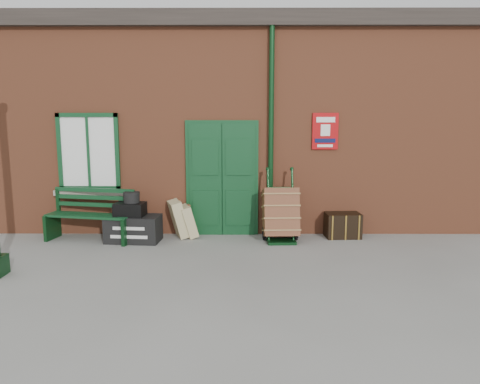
{
  "coord_description": "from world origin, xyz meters",
  "views": [
    {
      "loc": [
        0.09,
        -7.63,
        2.35
      ],
      "look_at": [
        0.06,
        0.6,
        1.0
      ],
      "focal_mm": 35.0,
      "sensor_mm": 36.0,
      "label": 1
    }
  ],
  "objects_px": {
    "bench": "(91,214)",
    "dark_trunk": "(343,225)",
    "houdini_trunk": "(133,229)",
    "porter_trolley": "(281,214)"
  },
  "relations": [
    {
      "from": "bench",
      "to": "houdini_trunk",
      "type": "xyz_separation_m",
      "value": [
        0.82,
        -0.11,
        -0.26
      ]
    },
    {
      "from": "bench",
      "to": "porter_trolley",
      "type": "xyz_separation_m",
      "value": [
        3.59,
        -0.03,
        0.01
      ]
    },
    {
      "from": "bench",
      "to": "dark_trunk",
      "type": "relative_size",
      "value": 2.58
    },
    {
      "from": "bench",
      "to": "dark_trunk",
      "type": "distance_m",
      "value": 4.84
    },
    {
      "from": "houdini_trunk",
      "to": "porter_trolley",
      "type": "bearing_deg",
      "value": 6.69
    },
    {
      "from": "houdini_trunk",
      "to": "porter_trolley",
      "type": "relative_size",
      "value": 0.73
    },
    {
      "from": "houdini_trunk",
      "to": "porter_trolley",
      "type": "xyz_separation_m",
      "value": [
        2.77,
        0.08,
        0.27
      ]
    },
    {
      "from": "bench",
      "to": "porter_trolley",
      "type": "relative_size",
      "value": 1.27
    },
    {
      "from": "bench",
      "to": "houdini_trunk",
      "type": "distance_m",
      "value": 0.87
    },
    {
      "from": "porter_trolley",
      "to": "houdini_trunk",
      "type": "bearing_deg",
      "value": 178.91
    }
  ]
}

